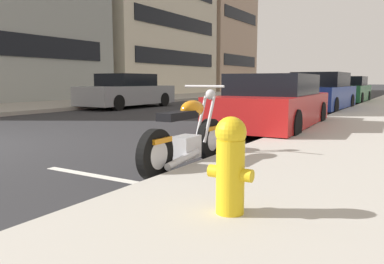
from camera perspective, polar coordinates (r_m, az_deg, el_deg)
name	(u,v)px	position (r m, az deg, el deg)	size (l,w,h in m)	color
sidewalk_far_curb	(112,101)	(20.94, -11.85, 4.51)	(120.00, 5.00, 0.14)	gray
parking_stall_stripe	(112,178)	(4.69, -11.90, -6.80)	(0.12, 2.20, 0.01)	silver
parked_motorcycle	(187,137)	(5.05, -0.79, -0.79)	(2.00, 0.62, 1.10)	black
parked_car_behind_motorcycle	(274,103)	(9.16, 12.15, 4.19)	(4.46, 2.00, 1.31)	#AD1919
parked_car_mid_block	(321,93)	(15.41, 18.65, 5.54)	(4.68, 1.92, 1.48)	navy
parked_car_across_street	(346,91)	(21.20, 22.07, 5.75)	(4.02, 1.95, 1.38)	#236638
car_opposite_curb	(127,92)	(16.94, -9.67, 5.93)	(4.64, 1.95, 1.46)	gray
fire_hydrant	(230,163)	(2.95, 5.76, -4.57)	(0.24, 0.36, 0.76)	gold
townhouse_mid_block	(121,15)	(34.32, -10.58, 16.74)	(12.72, 11.75, 13.30)	beige
townhouse_far_uphill	(199,24)	(43.44, 1.01, 15.84)	(9.21, 10.12, 14.68)	tan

